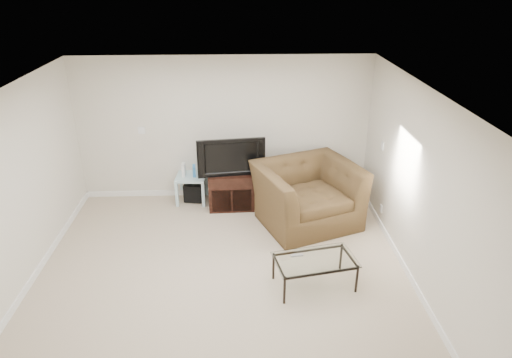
{
  "coord_description": "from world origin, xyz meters",
  "views": [
    {
      "loc": [
        0.25,
        -4.96,
        3.77
      ],
      "look_at": [
        0.5,
        1.2,
        0.9
      ],
      "focal_mm": 32.0,
      "sensor_mm": 36.0,
      "label": 1
    }
  ],
  "objects_px": {
    "television": "(231,155)",
    "side_table": "(192,188)",
    "tv_stand": "(231,189)",
    "coffee_table": "(314,272)",
    "subwoofer": "(194,191)",
    "recliner": "(308,185)"
  },
  "relations": [
    {
      "from": "subwoofer",
      "to": "coffee_table",
      "type": "height_order",
      "value": "coffee_table"
    },
    {
      "from": "tv_stand",
      "to": "television",
      "type": "distance_m",
      "value": 0.64
    },
    {
      "from": "subwoofer",
      "to": "side_table",
      "type": "bearing_deg",
      "value": -150.03
    },
    {
      "from": "tv_stand",
      "to": "coffee_table",
      "type": "distance_m",
      "value": 2.48
    },
    {
      "from": "television",
      "to": "recliner",
      "type": "relative_size",
      "value": 0.69
    },
    {
      "from": "subwoofer",
      "to": "tv_stand",
      "type": "bearing_deg",
      "value": -20.49
    },
    {
      "from": "side_table",
      "to": "subwoofer",
      "type": "xyz_separation_m",
      "value": [
        0.03,
        0.02,
        -0.07
      ]
    },
    {
      "from": "recliner",
      "to": "television",
      "type": "bearing_deg",
      "value": 134.55
    },
    {
      "from": "tv_stand",
      "to": "coffee_table",
      "type": "bearing_deg",
      "value": -65.98
    },
    {
      "from": "side_table",
      "to": "subwoofer",
      "type": "distance_m",
      "value": 0.08
    },
    {
      "from": "television",
      "to": "side_table",
      "type": "distance_m",
      "value": 1.03
    },
    {
      "from": "television",
      "to": "side_table",
      "type": "relative_size",
      "value": 2.04
    },
    {
      "from": "television",
      "to": "subwoofer",
      "type": "relative_size",
      "value": 3.3
    },
    {
      "from": "tv_stand",
      "to": "subwoofer",
      "type": "distance_m",
      "value": 0.72
    },
    {
      "from": "subwoofer",
      "to": "coffee_table",
      "type": "distance_m",
      "value": 3.03
    },
    {
      "from": "side_table",
      "to": "coffee_table",
      "type": "height_order",
      "value": "side_table"
    },
    {
      "from": "coffee_table",
      "to": "subwoofer",
      "type": "bearing_deg",
      "value": 125.25
    },
    {
      "from": "television",
      "to": "subwoofer",
      "type": "height_order",
      "value": "television"
    },
    {
      "from": "recliner",
      "to": "coffee_table",
      "type": "xyz_separation_m",
      "value": [
        -0.13,
        -1.64,
        -0.46
      ]
    },
    {
      "from": "television",
      "to": "side_table",
      "type": "bearing_deg",
      "value": 152.49
    },
    {
      "from": "side_table",
      "to": "tv_stand",
      "type": "bearing_deg",
      "value": -18.29
    },
    {
      "from": "subwoofer",
      "to": "coffee_table",
      "type": "xyz_separation_m",
      "value": [
        1.75,
        -2.48,
        0.03
      ]
    }
  ]
}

